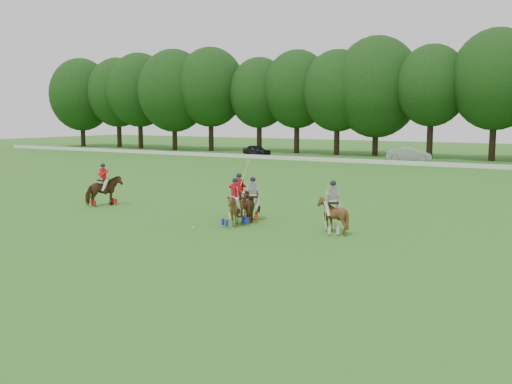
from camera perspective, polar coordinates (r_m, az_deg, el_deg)
The scene contains 11 objects.
ground at distance 24.77m, azimuth -10.30°, elevation -3.92°, with size 180.00×180.00×0.00m, color #317020.
tree_line at distance 68.28m, azimuth 17.44°, elevation 10.11°, with size 117.98×14.32×14.75m.
boundary_rail at distance 58.73m, azimuth 14.65°, elevation 2.84°, with size 120.00×0.10×0.44m, color white.
car_left at distance 70.64m, azimuth 0.08°, elevation 4.21°, with size 1.53×3.81×1.30m, color black.
car_mid at distance 63.25m, azimuth 15.03°, elevation 3.66°, with size 1.64×4.71×1.55m, color #ACACB1.
polo_red_a at distance 32.23m, azimuth -14.99°, elevation 0.15°, with size 1.58×2.13×2.34m.
polo_red_b at distance 27.23m, azimuth -1.70°, elevation -1.09°, with size 1.51×1.31×2.74m.
polo_red_c at distance 25.43m, azimuth -2.08°, elevation -1.72°, with size 1.66×1.72×2.19m.
polo_stripe_a at distance 26.68m, azimuth -0.32°, elevation -1.36°, with size 1.41×1.75×2.09m.
polo_stripe_b at distance 24.15m, azimuth 7.66°, elevation -2.24°, with size 1.73×1.79×2.23m.
polo_ball at distance 25.09m, azimuth -6.32°, elevation -3.58°, with size 0.09×0.09×0.09m, color white.
Camera 1 is at (15.90, -18.34, 4.93)m, focal length 40.00 mm.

